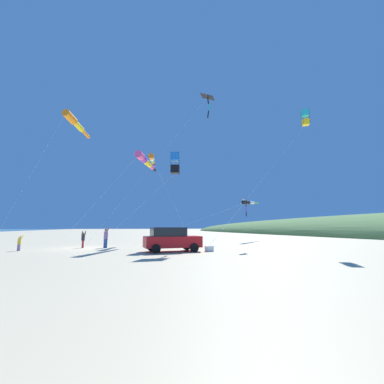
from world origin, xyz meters
name	(u,v)px	position (x,y,z in m)	size (l,w,h in m)	color
ground_plane	(81,248)	(0.00, 0.00, 0.00)	(600.00, 600.00, 0.00)	#C6B58C
parked_car	(171,239)	(7.07, -5.56, 0.95)	(4.37, 2.20, 1.85)	red
cooler_box	(209,249)	(9.92, -6.30, 0.21)	(0.62, 0.42, 0.42)	white
person_adult_flyer	(106,236)	(2.11, -0.33, 1.04)	(0.57, 0.45, 1.91)	#335199
person_child_green_jacket	(19,242)	(-4.36, -1.40, 0.66)	(0.43, 0.38, 1.22)	#8E6B9E
person_child_grey_jacket	(83,239)	(0.12, 0.28, 0.83)	(0.45, 0.52, 1.52)	#B72833
kite_windsock_long_streamer_right	(74,122)	(-1.62, 2.24, 12.68)	(5.52, 8.18, 13.33)	orange
kite_delta_red_high_left	(246,202)	(13.34, -6.18, 4.00)	(4.09, 1.07, 4.29)	black
kite_windsock_yellow_midlevel	(152,160)	(6.87, 4.81, 10.05)	(2.94, 12.25, 10.51)	orange
kite_box_rainbow_low_near	(175,163)	(8.45, -0.72, 8.32)	(7.78, 3.40, 9.39)	blue
kite_delta_purple_drifting	(208,97)	(13.16, 2.09, 17.83)	(14.05, 4.21, 18.24)	black
kite_windsock_white_trailing	(249,203)	(20.50, 5.69, 5.25)	(19.98, 9.27, 5.69)	black
kite_windsock_orange_high_right	(145,161)	(5.51, 0.41, 8.65)	(9.64, 4.88, 9.18)	#EF4C93
kite_box_small_distant	(305,118)	(19.83, -6.43, 12.22)	(9.92, 2.21, 12.99)	#1EB7C6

